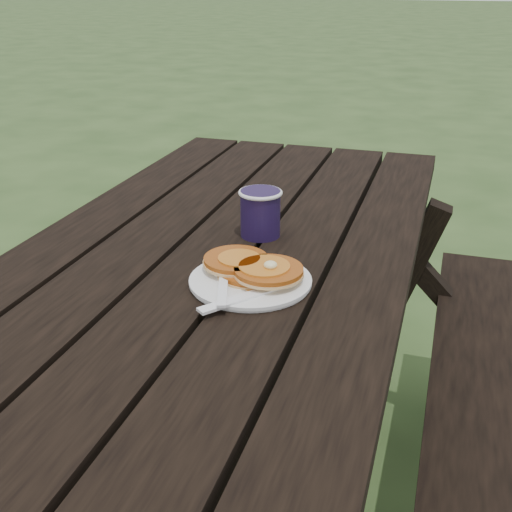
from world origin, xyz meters
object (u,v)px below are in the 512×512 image
(picnic_table, at_px, (206,430))
(coffee_cup, at_px, (260,210))
(pancake_stack, at_px, (253,268))
(plate, at_px, (250,282))

(picnic_table, height_order, coffee_cup, coffee_cup)
(coffee_cup, bearing_deg, pancake_stack, -76.57)
(picnic_table, distance_m, coffee_cup, 0.47)
(picnic_table, distance_m, pancake_stack, 0.42)
(picnic_table, bearing_deg, pancake_stack, -17.95)
(picnic_table, xyz_separation_m, pancake_stack, (0.11, -0.04, 0.41))
(picnic_table, xyz_separation_m, plate, (0.11, -0.05, 0.39))
(pancake_stack, bearing_deg, plate, -89.46)
(plate, xyz_separation_m, pancake_stack, (-0.00, 0.01, 0.02))
(picnic_table, xyz_separation_m, coffee_cup, (0.07, 0.16, 0.44))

